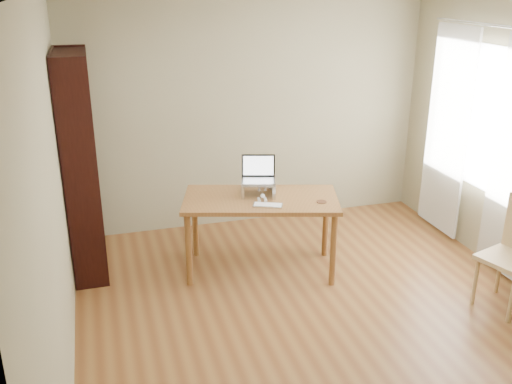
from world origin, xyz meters
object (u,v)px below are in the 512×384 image
bookshelf (82,166)px  laptop (257,174)px  keyboard (268,205)px  desk (261,207)px  cat (259,188)px

bookshelf → laptop: (1.59, -0.38, -0.11)m
bookshelf → keyboard: (1.59, -0.74, -0.29)m
desk → laptop: laptop is taller
desk → laptop: bearing=106.2°
bookshelf → desk: 1.72m
desk → cat: size_ratio=3.39×
bookshelf → laptop: bearing=-13.5°
cat → desk: bearing=-87.9°
bookshelf → laptop: size_ratio=5.70×
desk → cat: bearing=98.0°
bookshelf → desk: bearing=-18.0°
desk → keyboard: keyboard is taller
desk → cat: (0.02, 0.11, 0.15)m
cat → bookshelf: bearing=176.2°
keyboard → cat: bearing=111.0°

